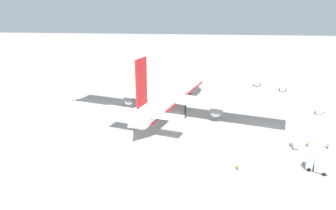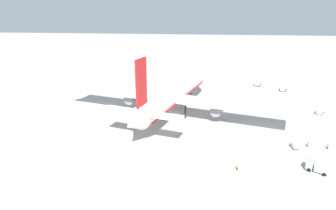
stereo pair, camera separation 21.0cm
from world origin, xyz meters
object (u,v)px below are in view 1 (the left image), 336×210
Objects in this scene: ground_worker_2 at (328,146)px; service_truck_0 at (258,83)px; baggage_cart_0 at (294,145)px; ground_worker_1 at (238,167)px; airliner at (173,95)px; ground_worker_0 at (308,144)px; service_van at (320,111)px; traffic_cone_0 at (125,87)px; baggage_cart_1 at (75,98)px; service_truck_1 at (318,167)px; service_truck_2 at (284,88)px; traffic_cone_1 at (179,83)px.

service_truck_0 is at bearing 6.21° from ground_worker_2.
ground_worker_1 reaches higher than baggage_cart_0.
airliner reaches higher than ground_worker_0.
service_truck_0 is at bearing -13.11° from ground_worker_1.
service_van is 86.14m from traffic_cone_0.
service_truck_0 is 1.47× the size of baggage_cart_0.
baggage_cart_1 is 1.78× the size of ground_worker_2.
airliner is at bearing 46.84° from service_truck_1.
baggage_cart_0 is (-68.73, 1.79, -0.61)m from service_truck_0.
ground_worker_1 is at bearing 141.21° from service_van.
ground_worker_1 is (-82.69, 19.27, -0.55)m from service_truck_0.
service_van reaches higher than traffic_cone_0.
ground_worker_1 is at bearing -129.16° from baggage_cart_1.
service_truck_2 is 60.07m from ground_worker_0.
service_truck_1 is 19.38m from ground_worker_1.
service_truck_0 is 1.75× the size of baggage_cart_1.
baggage_cart_0 is at bearing 8.32° from service_truck_1.
service_truck_2 is 31.14m from service_van.
baggage_cart_1 is (-32.15, 81.32, -0.70)m from service_truck_0.
baggage_cart_1 reaches higher than traffic_cone_0.
service_truck_1 reaches higher than traffic_cone_0.
ground_worker_2 is at bearing -129.11° from traffic_cone_0.
baggage_cart_1 is at bearing 67.75° from ground_worker_2.
airliner is at bearing -143.45° from traffic_cone_0.
ground_worker_0 is at bearing 172.07° from service_truck_2.
service_truck_0 is 67.71m from ground_worker_0.
ground_worker_2 is 3.09× the size of traffic_cone_1.
service_van is 30.85m from ground_worker_2.
service_truck_0 is 65.73m from traffic_cone_0.
service_van reaches higher than ground_worker_0.
ground_worker_2 is 93.41m from traffic_cone_0.
baggage_cart_1 is (-23.97, 91.84, -0.72)m from service_truck_2.
service_truck_0 is at bearing 52.15° from service_truck_2.
service_truck_0 is 1.15× the size of service_van.
baggage_cart_0 is (12.76, 1.87, -0.56)m from service_truck_1.
airliner is 44.10m from baggage_cart_0.
ground_worker_2 is (-29.64, 8.54, -0.17)m from service_van.
traffic_cone_0 is (-1.37, 75.55, -1.15)m from service_truck_2.
ground_worker_2 is 82.24m from traffic_cone_1.
service_van is at bearing -20.46° from service_truck_1.
airliner is at bearing 61.23° from ground_worker_0.
traffic_cone_1 is at bearing 55.37° from service_van.
ground_worker_0 is 5.27m from ground_worker_2.
service_truck_0 reaches higher than baggage_cart_1.
traffic_cone_0 is at bearing 36.55° from airliner.
service_truck_2 is 75.57m from traffic_cone_0.
service_truck_0 is 68.75m from baggage_cart_0.
baggage_cart_0 is 9.25m from ground_worker_2.
traffic_cone_0 is (-9.54, 65.02, -1.13)m from service_truck_0.
service_truck_2 reaches higher than ground_worker_2.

